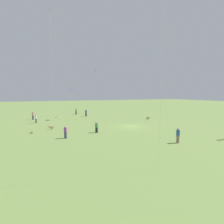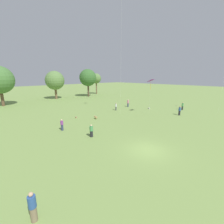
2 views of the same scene
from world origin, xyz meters
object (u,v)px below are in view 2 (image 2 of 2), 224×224
(person_1, at_px, (182,106))
(person_5, at_px, (180,111))
(kite_2, at_px, (122,7))
(picnic_bag_0, at_px, (76,117))
(person_7, at_px, (33,207))
(picnic_bag_2, at_px, (149,108))
(person_0, at_px, (62,125))
(kite_1, at_px, (151,81))
(dog_0, at_px, (96,117))
(person_2, at_px, (128,103))
(person_6, at_px, (91,131))
(person_8, at_px, (116,107))

(person_1, distance_m, person_5, 5.52)
(kite_2, bearing_deg, picnic_bag_0, -136.49)
(person_7, bearing_deg, picnic_bag_2, 30.78)
(person_1, distance_m, picnic_bag_0, 24.01)
(person_0, distance_m, kite_2, 22.57)
(kite_1, relative_size, picnic_bag_0, 22.40)
(person_7, xyz_separation_m, kite_1, (24.58, 8.31, 5.79))
(person_0, xyz_separation_m, picnic_bag_0, (4.83, 4.22, -0.69))
(kite_1, bearing_deg, person_0, 33.10)
(kite_2, height_order, dog_0, kite_2)
(person_5, distance_m, person_7, 28.65)
(kite_1, bearing_deg, dog_0, 18.44)
(picnic_bag_2, bearing_deg, person_2, 107.27)
(person_7, relative_size, kite_1, 0.26)
(person_2, distance_m, person_6, 20.42)
(kite_1, height_order, picnic_bag_2, kite_1)
(kite_1, distance_m, kite_2, 14.03)
(person_8, relative_size, dog_0, 1.97)
(person_2, xyz_separation_m, picnic_bag_2, (1.60, -5.15, -0.80))
(person_1, bearing_deg, picnic_bag_2, 96.70)
(kite_1, relative_size, dog_0, 8.07)
(person_0, height_order, person_2, person_2)
(person_5, bearing_deg, person_7, -53.83)
(picnic_bag_2, bearing_deg, person_7, -158.99)
(kite_1, height_order, dog_0, kite_1)
(dog_0, bearing_deg, person_1, -10.78)
(kite_1, bearing_deg, person_5, 175.48)
(person_8, bearing_deg, person_0, -44.16)
(dog_0, bearing_deg, person_5, -22.71)
(kite_1, bearing_deg, picnic_bag_0, 12.28)
(kite_1, xyz_separation_m, dog_0, (-9.85, 5.05, -6.33))
(person_7, height_order, kite_1, kite_1)
(person_0, relative_size, kite_1, 0.24)
(person_8, height_order, picnic_bag_0, person_8)
(person_5, xyz_separation_m, picnic_bag_0, (-15.97, 12.56, -0.76))
(kite_1, bearing_deg, person_8, -28.24)
(person_0, xyz_separation_m, kite_2, (12.77, 0.34, 18.61))
(picnic_bag_0, bearing_deg, person_2, 0.09)
(person_0, height_order, kite_2, kite_2)
(person_1, bearing_deg, kite_1, 130.13)
(person_1, relative_size, person_5, 0.99)
(person_5, bearing_deg, picnic_bag_0, -99.52)
(person_5, height_order, kite_1, kite_1)
(person_6, relative_size, picnic_bag_0, 5.26)
(person_6, xyz_separation_m, picnic_bag_0, (3.22, 9.10, -0.67))
(person_1, relative_size, person_7, 0.99)
(person_6, distance_m, person_8, 15.71)
(person_5, relative_size, person_7, 1.00)
(person_8, height_order, kite_2, kite_2)
(picnic_bag_0, distance_m, picnic_bag_2, 17.43)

